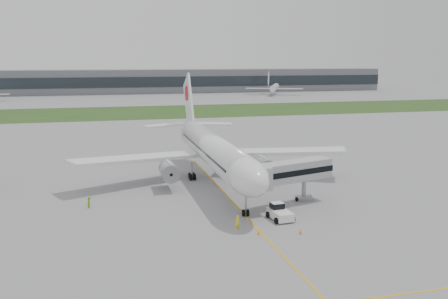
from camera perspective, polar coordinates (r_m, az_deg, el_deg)
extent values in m
plane|color=gray|center=(81.37, -0.53, -4.45)|extent=(600.00, 600.00, 0.00)
cube|color=#21481B|center=(198.42, -8.72, 4.26)|extent=(600.00, 50.00, 0.02)
cube|color=slate|center=(307.33, -10.75, 7.65)|extent=(320.00, 22.00, 14.00)
cube|color=#21292F|center=(296.36, -10.62, 7.56)|extent=(320.00, 0.60, 6.00)
cylinder|color=white|center=(83.95, -1.18, -0.07)|extent=(5.00, 38.00, 5.00)
ellipsoid|color=white|center=(65.49, 2.65, -3.08)|extent=(5.00, 11.00, 5.00)
cube|color=black|center=(64.36, 2.91, -2.51)|extent=(3.20, 1.54, 1.14)
cone|color=white|center=(105.11, -3.87, 2.48)|extent=(5.00, 10.53, 6.16)
cube|color=white|center=(84.26, -10.14, -1.02)|extent=(22.13, 13.52, 1.70)
cube|color=white|center=(89.77, 6.65, -0.23)|extent=(22.13, 13.52, 1.70)
cylinder|color=#A7A8AD|center=(80.66, -6.33, -2.45)|extent=(2.70, 5.20, 2.70)
cylinder|color=#A7A8AD|center=(84.24, 4.52, -1.87)|extent=(2.70, 5.20, 2.70)
cube|color=white|center=(106.00, -4.05, 5.32)|extent=(0.45, 10.90, 12.76)
cylinder|color=red|center=(106.82, -4.16, 6.43)|extent=(0.60, 3.20, 3.20)
cube|color=white|center=(106.75, -6.76, 2.77)|extent=(9.54, 6.34, 0.35)
cube|color=white|center=(108.46, -1.51, 2.96)|extent=(9.54, 6.34, 0.35)
cylinder|color=gray|center=(67.01, 2.50, -6.36)|extent=(0.24, 0.24, 3.10)
cylinder|color=black|center=(87.24, -3.66, -3.08)|extent=(1.40, 1.10, 1.10)
cylinder|color=black|center=(88.58, 0.42, -2.85)|extent=(1.40, 1.10, 1.10)
cube|color=white|center=(66.23, 6.46, -7.39)|extent=(2.55, 4.14, 1.06)
cube|color=white|center=(66.88, 6.08, -6.41)|extent=(1.70, 1.54, 0.88)
cube|color=black|center=(66.86, 6.08, -6.38)|extent=(1.75, 1.59, 0.75)
cylinder|color=black|center=(66.98, 5.04, -7.43)|extent=(0.38, 0.82, 0.79)
cylinder|color=black|center=(67.95, 6.88, -7.20)|extent=(0.38, 0.82, 0.79)
cylinder|color=black|center=(64.71, 6.01, -8.10)|extent=(0.38, 0.82, 0.79)
cylinder|color=black|center=(65.71, 7.90, -7.85)|extent=(0.38, 0.82, 0.79)
cube|color=#B3B4B6|center=(72.33, 7.72, -2.48)|extent=(13.33, 6.51, 2.80)
cube|color=black|center=(72.33, 7.72, -2.48)|extent=(13.53, 6.66, 0.84)
cube|color=#B3B4B6|center=(68.02, 4.21, -3.23)|extent=(2.43, 3.18, 3.18)
cylinder|color=gray|center=(75.15, 9.11, -4.44)|extent=(0.65, 0.65, 3.55)
cube|color=gray|center=(75.53, 9.08, -5.50)|extent=(2.53, 1.91, 0.65)
cylinder|color=black|center=(74.78, 8.36, -5.65)|extent=(0.46, 0.71, 0.65)
cylinder|color=black|center=(76.30, 9.78, -5.36)|extent=(0.46, 0.71, 0.65)
cone|color=orange|center=(60.74, 3.99, -9.44)|extent=(0.39, 0.39, 0.54)
cone|color=orange|center=(61.43, 8.73, -9.30)|extent=(0.40, 0.40, 0.56)
imported|color=yellow|center=(62.31, 1.54, -8.30)|extent=(0.76, 0.63, 1.77)
imported|color=#99E626|center=(73.41, -15.10, -5.83)|extent=(0.83, 0.93, 1.59)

